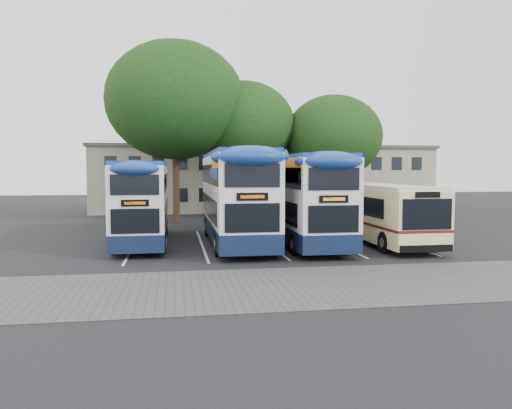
{
  "coord_description": "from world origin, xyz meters",
  "views": [
    {
      "loc": [
        -8.64,
        -21.15,
        3.92
      ],
      "look_at": [
        -4.35,
        5.0,
        2.07
      ],
      "focal_mm": 35.0,
      "sensor_mm": 36.0,
      "label": 1
    }
  ],
  "objects_px": {
    "bus_dd_left": "(143,199)",
    "tree_mid": "(244,125)",
    "tree_left": "(175,101)",
    "bus_single": "(378,209)",
    "bus_dd_mid": "(235,193)",
    "tree_right": "(333,137)",
    "bus_dd_right": "(300,195)",
    "lamp_post": "(347,156)"
  },
  "relations": [
    {
      "from": "bus_dd_left",
      "to": "bus_single",
      "type": "height_order",
      "value": "bus_dd_left"
    },
    {
      "from": "bus_dd_left",
      "to": "bus_dd_mid",
      "type": "xyz_separation_m",
      "value": [
        4.85,
        -0.93,
        0.3
      ]
    },
    {
      "from": "tree_left",
      "to": "bus_dd_mid",
      "type": "height_order",
      "value": "tree_left"
    },
    {
      "from": "tree_mid",
      "to": "bus_dd_right",
      "type": "bearing_deg",
      "value": -84.35
    },
    {
      "from": "bus_single",
      "to": "lamp_post",
      "type": "bearing_deg",
      "value": 76.48
    },
    {
      "from": "lamp_post",
      "to": "bus_dd_left",
      "type": "height_order",
      "value": "lamp_post"
    },
    {
      "from": "bus_single",
      "to": "bus_dd_left",
      "type": "bearing_deg",
      "value": 172.68
    },
    {
      "from": "bus_dd_left",
      "to": "tree_mid",
      "type": "bearing_deg",
      "value": 58.13
    },
    {
      "from": "lamp_post",
      "to": "tree_right",
      "type": "distance_m",
      "value": 4.24
    },
    {
      "from": "tree_right",
      "to": "bus_dd_left",
      "type": "relative_size",
      "value": 0.94
    },
    {
      "from": "tree_left",
      "to": "bus_dd_left",
      "type": "relative_size",
      "value": 1.29
    },
    {
      "from": "tree_mid",
      "to": "bus_single",
      "type": "bearing_deg",
      "value": -66.83
    },
    {
      "from": "tree_right",
      "to": "bus_dd_left",
      "type": "height_order",
      "value": "tree_right"
    },
    {
      "from": "lamp_post",
      "to": "bus_dd_left",
      "type": "bearing_deg",
      "value": -139.23
    },
    {
      "from": "lamp_post",
      "to": "bus_dd_right",
      "type": "distance_m",
      "value": 17.6
    },
    {
      "from": "bus_dd_right",
      "to": "bus_single",
      "type": "relative_size",
      "value": 1.06
    },
    {
      "from": "tree_mid",
      "to": "bus_dd_mid",
      "type": "bearing_deg",
      "value": -100.08
    },
    {
      "from": "tree_left",
      "to": "bus_single",
      "type": "xyz_separation_m",
      "value": [
        10.73,
        -12.12,
        -7.22
      ]
    },
    {
      "from": "tree_left",
      "to": "bus_dd_right",
      "type": "height_order",
      "value": "tree_left"
    },
    {
      "from": "lamp_post",
      "to": "tree_left",
      "type": "relative_size",
      "value": 0.68
    },
    {
      "from": "tree_mid",
      "to": "bus_dd_mid",
      "type": "height_order",
      "value": "tree_mid"
    },
    {
      "from": "bus_dd_mid",
      "to": "bus_single",
      "type": "xyz_separation_m",
      "value": [
        7.69,
        -0.68,
        -0.9
      ]
    },
    {
      "from": "lamp_post",
      "to": "bus_single",
      "type": "distance_m",
      "value": 16.46
    },
    {
      "from": "bus_dd_left",
      "to": "bus_dd_mid",
      "type": "relative_size",
      "value": 0.89
    },
    {
      "from": "tree_left",
      "to": "bus_dd_right",
      "type": "xyz_separation_m",
      "value": [
        6.47,
        -11.9,
        -6.43
      ]
    },
    {
      "from": "bus_dd_right",
      "to": "tree_right",
      "type": "bearing_deg",
      "value": 64.74
    },
    {
      "from": "bus_single",
      "to": "tree_left",
      "type": "bearing_deg",
      "value": 131.53
    },
    {
      "from": "tree_right",
      "to": "bus_dd_left",
      "type": "xyz_separation_m",
      "value": [
        -14.02,
        -10.78,
        -4.11
      ]
    },
    {
      "from": "tree_left",
      "to": "bus_dd_left",
      "type": "xyz_separation_m",
      "value": [
        -1.8,
        -10.51,
        -6.62
      ]
    },
    {
      "from": "tree_mid",
      "to": "bus_dd_left",
      "type": "relative_size",
      "value": 1.04
    },
    {
      "from": "tree_left",
      "to": "bus_dd_mid",
      "type": "relative_size",
      "value": 1.15
    },
    {
      "from": "bus_dd_left",
      "to": "bus_single",
      "type": "bearing_deg",
      "value": -7.32
    },
    {
      "from": "tree_left",
      "to": "tree_right",
      "type": "xyz_separation_m",
      "value": [
        12.21,
        0.27,
        -2.51
      ]
    },
    {
      "from": "bus_dd_left",
      "to": "bus_dd_right",
      "type": "distance_m",
      "value": 8.39
    },
    {
      "from": "lamp_post",
      "to": "bus_dd_mid",
      "type": "distance_m",
      "value": 19.02
    },
    {
      "from": "bus_dd_mid",
      "to": "tree_mid",
      "type": "bearing_deg",
      "value": 79.92
    },
    {
      "from": "lamp_post",
      "to": "bus_dd_left",
      "type": "relative_size",
      "value": 0.88
    },
    {
      "from": "tree_mid",
      "to": "bus_single",
      "type": "xyz_separation_m",
      "value": [
        5.52,
        -12.9,
        -5.61
      ]
    },
    {
      "from": "tree_left",
      "to": "tree_mid",
      "type": "xyz_separation_m",
      "value": [
        5.21,
        0.78,
        -1.61
      ]
    },
    {
      "from": "tree_mid",
      "to": "bus_dd_right",
      "type": "relative_size",
      "value": 0.96
    },
    {
      "from": "lamp_post",
      "to": "bus_dd_left",
      "type": "xyz_separation_m",
      "value": [
        -16.31,
        -14.06,
        -2.71
      ]
    },
    {
      "from": "bus_dd_right",
      "to": "lamp_post",
      "type": "bearing_deg",
      "value": 62.53
    }
  ]
}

